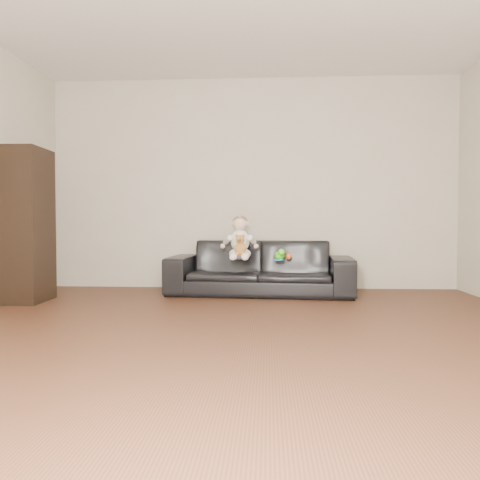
# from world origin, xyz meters

# --- Properties ---
(floor) EXTENTS (5.50, 5.50, 0.00)m
(floor) POSITION_xyz_m (0.00, 0.00, 0.00)
(floor) COLOR #482819
(floor) RESTS_ON ground
(wall_back) EXTENTS (5.00, 0.00, 5.00)m
(wall_back) POSITION_xyz_m (0.00, 2.75, 1.30)
(wall_back) COLOR #B6AD99
(wall_back) RESTS_ON ground
(sofa) EXTENTS (2.13, 0.95, 0.61)m
(sofa) POSITION_xyz_m (0.11, 2.25, 0.30)
(sofa) COLOR black
(sofa) RESTS_ON floor
(cabinet) EXTENTS (0.41, 0.56, 1.57)m
(cabinet) POSITION_xyz_m (-2.28, 1.58, 0.79)
(cabinet) COLOR black
(cabinet) RESTS_ON floor
(shelf_item) EXTENTS (0.19, 0.26, 0.28)m
(shelf_item) POSITION_xyz_m (-2.26, 1.58, 1.14)
(shelf_item) COLOR silver
(shelf_item) RESTS_ON cabinet
(baby) EXTENTS (0.34, 0.42, 0.49)m
(baby) POSITION_xyz_m (-0.12, 2.14, 0.62)
(baby) COLOR #FBD4DD
(baby) RESTS_ON sofa
(teddy_bear) EXTENTS (0.13, 0.13, 0.22)m
(teddy_bear) POSITION_xyz_m (-0.11, 1.99, 0.57)
(teddy_bear) COLOR #B07132
(teddy_bear) RESTS_ON sofa
(toy_green) EXTENTS (0.15, 0.17, 0.10)m
(toy_green) POSITION_xyz_m (0.32, 2.13, 0.45)
(toy_green) COLOR #4FDF1A
(toy_green) RESTS_ON sofa
(toy_rattle) EXTENTS (0.08, 0.08, 0.07)m
(toy_rattle) POSITION_xyz_m (0.42, 2.15, 0.43)
(toy_rattle) COLOR #EC4F1B
(toy_rattle) RESTS_ON sofa
(toy_blue_disc) EXTENTS (0.11, 0.11, 0.01)m
(toy_blue_disc) POSITION_xyz_m (0.32, 2.06, 0.41)
(toy_blue_disc) COLOR #1778BE
(toy_blue_disc) RESTS_ON sofa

